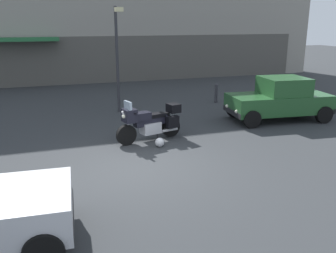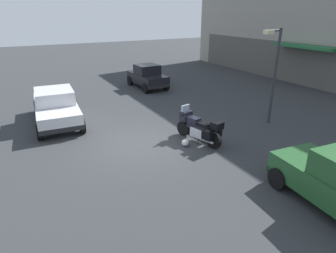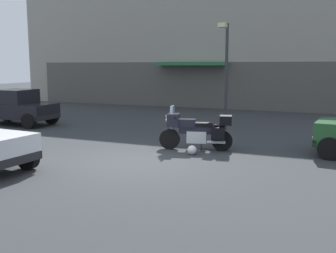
{
  "view_description": "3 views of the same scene",
  "coord_description": "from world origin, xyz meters",
  "px_view_note": "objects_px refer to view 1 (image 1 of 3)",
  "views": [
    {
      "loc": [
        -2.01,
        -8.45,
        3.66
      ],
      "look_at": [
        0.99,
        0.48,
        0.92
      ],
      "focal_mm": 38.87,
      "sensor_mm": 36.0,
      "label": 1
    },
    {
      "loc": [
        9.56,
        -3.88,
        4.86
      ],
      "look_at": [
        0.77,
        0.9,
        0.83
      ],
      "focal_mm": 30.62,
      "sensor_mm": 36.0,
      "label": 2
    },
    {
      "loc": [
        4.91,
        -9.26,
        2.58
      ],
      "look_at": [
        0.82,
        0.3,
        0.99
      ],
      "focal_mm": 42.57,
      "sensor_mm": 36.0,
      "label": 3
    }
  ],
  "objects_px": {
    "helmet": "(160,142)",
    "car_hatchback_near": "(280,99)",
    "bollard_curbside": "(216,93)",
    "streetlamp_curbside": "(118,49)",
    "motorcycle": "(151,122)"
  },
  "relations": [
    {
      "from": "streetlamp_curbside",
      "to": "bollard_curbside",
      "type": "bearing_deg",
      "value": 6.12
    },
    {
      "from": "motorcycle",
      "to": "helmet",
      "type": "distance_m",
      "value": 0.84
    },
    {
      "from": "helmet",
      "to": "car_hatchback_near",
      "type": "xyz_separation_m",
      "value": [
        5.27,
        1.52,
        0.67
      ]
    },
    {
      "from": "helmet",
      "to": "car_hatchback_near",
      "type": "distance_m",
      "value": 5.52
    },
    {
      "from": "helmet",
      "to": "bollard_curbside",
      "type": "height_order",
      "value": "bollard_curbside"
    },
    {
      "from": "car_hatchback_near",
      "to": "streetlamp_curbside",
      "type": "relative_size",
      "value": 0.94
    },
    {
      "from": "motorcycle",
      "to": "helmet",
      "type": "height_order",
      "value": "motorcycle"
    },
    {
      "from": "motorcycle",
      "to": "streetlamp_curbside",
      "type": "xyz_separation_m",
      "value": [
        -0.21,
        3.93,
        1.99
      ]
    },
    {
      "from": "helmet",
      "to": "car_hatchback_near",
      "type": "bearing_deg",
      "value": 16.12
    },
    {
      "from": "streetlamp_curbside",
      "to": "bollard_curbside",
      "type": "xyz_separation_m",
      "value": [
        4.64,
        0.5,
        -2.14
      ]
    },
    {
      "from": "car_hatchback_near",
      "to": "bollard_curbside",
      "type": "height_order",
      "value": "car_hatchback_near"
    },
    {
      "from": "car_hatchback_near",
      "to": "streetlamp_curbside",
      "type": "distance_m",
      "value": 6.61
    },
    {
      "from": "motorcycle",
      "to": "helmet",
      "type": "xyz_separation_m",
      "value": [
        0.08,
        -0.68,
        -0.48
      ]
    },
    {
      "from": "streetlamp_curbside",
      "to": "car_hatchback_near",
      "type": "bearing_deg",
      "value": -29.08
    },
    {
      "from": "car_hatchback_near",
      "to": "bollard_curbside",
      "type": "distance_m",
      "value": 3.72
    }
  ]
}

